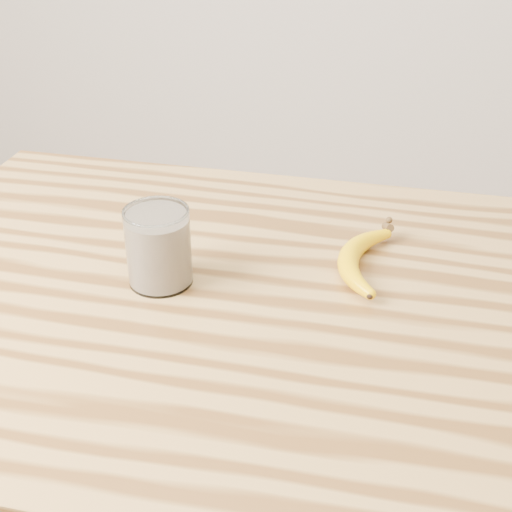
# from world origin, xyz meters

# --- Properties ---
(table) EXTENTS (1.20, 0.80, 0.90)m
(table) POSITION_xyz_m (0.00, 0.00, 0.77)
(table) COLOR #A07A41
(table) RESTS_ON ground
(smoothie_glass) EXTENTS (0.09, 0.09, 0.11)m
(smoothie_glass) POSITION_xyz_m (-0.16, 0.01, 0.96)
(smoothie_glass) COLOR white
(smoothie_glass) RESTS_ON table
(banana) EXTENTS (0.11, 0.26, 0.03)m
(banana) POSITION_xyz_m (0.09, 0.11, 0.92)
(banana) COLOR #E8B000
(banana) RESTS_ON table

